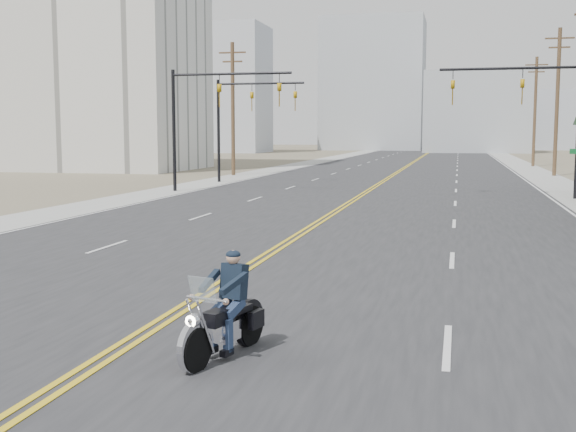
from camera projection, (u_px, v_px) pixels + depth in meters
The scene contains 17 objects.
ground_plane at pixel (18, 415), 8.69m from camera, with size 400.00×400.00×0.00m, color #776D56.
road at pixel (409, 165), 76.37m from camera, with size 20.00×200.00×0.01m, color #303033.
sidewalk_left at pixel (303, 164), 79.00m from camera, with size 3.00×200.00×0.01m, color #A5A5A0.
sidewalk_right at pixel (523, 166), 73.74m from camera, with size 3.00×200.00×0.01m, color #A5A5A0.
traffic_mast_left at pixel (207, 106), 41.11m from camera, with size 7.10×0.26×7.00m.
traffic_mast_right at pixel (538, 103), 37.02m from camera, with size 7.10×0.26×7.00m.
traffic_mast_far at pixel (242, 111), 48.93m from camera, with size 6.10×0.26×7.00m.
utility_pole_d at pixel (557, 100), 56.39m from camera, with size 2.20×0.30×11.50m.
utility_pole_e at pixel (535, 110), 72.86m from camera, with size 2.20×0.30×11.00m.
utility_pole_left at pixel (233, 107), 57.33m from camera, with size 2.20×0.30×10.50m.
apartment_block at pixel (95, 7), 66.54m from camera, with size 18.00×14.00×30.00m, color silver.
haze_bldg_a at pixel (226, 89), 126.61m from camera, with size 14.00×12.00×22.00m, color #B7BCC6.
haze_bldg_b at pixel (477, 112), 126.92m from camera, with size 18.00×14.00×14.00m, color #ADB2B7.
haze_bldg_d at pixel (373, 85), 145.30m from camera, with size 20.00×15.00×26.00m, color #ADB2B7.
haze_bldg_e at pixel (559, 120), 147.32m from camera, with size 14.00×14.00×12.00m, color #B7BCC6.
haze_bldg_f at pixel (178, 110), 144.88m from camera, with size 12.00×12.00×16.00m, color #ADB2B7.
motorcyclist at pixel (224, 306), 10.81m from camera, with size 0.89×2.07×1.61m, color black, non-canonical shape.
Camera 1 is at (5.09, -7.39, 3.38)m, focal length 45.00 mm.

